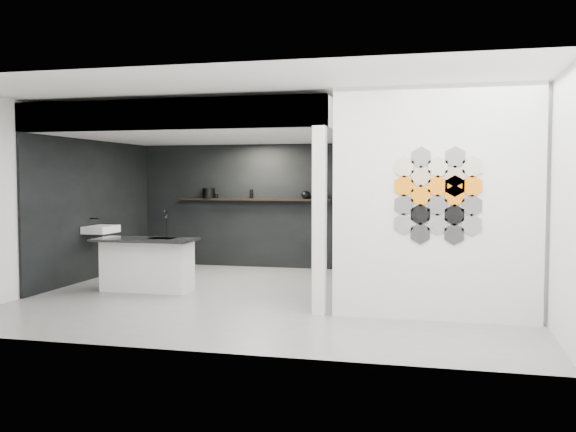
# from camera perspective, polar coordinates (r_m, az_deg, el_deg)

# --- Properties ---
(floor) EXTENTS (7.00, 6.00, 0.01)m
(floor) POSITION_cam_1_polar(r_m,az_deg,el_deg) (9.28, -1.05, -7.23)
(floor) COLOR slate
(partition_panel) EXTENTS (2.45, 0.15, 2.80)m
(partition_panel) POSITION_cam_1_polar(r_m,az_deg,el_deg) (7.83, 12.97, 1.07)
(partition_panel) COLOR silver
(partition_panel) RESTS_ON floor
(bay_clad_back) EXTENTS (4.40, 0.04, 2.35)m
(bay_clad_back) POSITION_cam_1_polar(r_m,az_deg,el_deg) (12.35, -3.38, 0.91)
(bay_clad_back) COLOR black
(bay_clad_back) RESTS_ON floor
(bay_clad_left) EXTENTS (0.04, 4.00, 2.35)m
(bay_clad_left) POSITION_cam_1_polar(r_m,az_deg,el_deg) (11.42, -16.81, 0.58)
(bay_clad_left) COLOR black
(bay_clad_left) RESTS_ON floor
(bulkhead) EXTENTS (4.40, 4.00, 0.40)m
(bulkhead) POSITION_cam_1_polar(r_m,az_deg,el_deg) (10.50, -6.59, 7.97)
(bulkhead) COLOR silver
(bulkhead) RESTS_ON corner_column
(corner_column) EXTENTS (0.16, 0.16, 2.35)m
(corner_column) POSITION_cam_1_polar(r_m,az_deg,el_deg) (7.98, 2.81, -0.43)
(corner_column) COLOR silver
(corner_column) RESTS_ON floor
(fascia_beam) EXTENTS (4.40, 0.16, 0.40)m
(fascia_beam) POSITION_cam_1_polar(r_m,az_deg,el_deg) (8.73, -11.02, 8.87)
(fascia_beam) COLOR silver
(fascia_beam) RESTS_ON corner_column
(wall_basin) EXTENTS (0.40, 0.60, 0.12)m
(wall_basin) POSITION_cam_1_polar(r_m,az_deg,el_deg) (11.15, -16.29, -1.15)
(wall_basin) COLOR silver
(wall_basin) RESTS_ON bay_clad_left
(display_shelf) EXTENTS (3.00, 0.15, 0.04)m
(display_shelf) POSITION_cam_1_polar(r_m,az_deg,el_deg) (12.21, -3.07, 1.47)
(display_shelf) COLOR black
(display_shelf) RESTS_ON bay_clad_back
(kitchen_island) EXTENTS (1.52, 0.67, 1.22)m
(kitchen_island) POSITION_cam_1_polar(r_m,az_deg,el_deg) (9.93, -12.41, -4.18)
(kitchen_island) COLOR silver
(kitchen_island) RESTS_ON floor
(stockpot) EXTENTS (0.26, 0.26, 0.19)m
(stockpot) POSITION_cam_1_polar(r_m,az_deg,el_deg) (12.50, -7.07, 2.03)
(stockpot) COLOR black
(stockpot) RESTS_ON display_shelf
(kettle) EXTENTS (0.21, 0.21, 0.15)m
(kettle) POSITION_cam_1_polar(r_m,az_deg,el_deg) (11.96, 1.59, 1.89)
(kettle) COLOR black
(kettle) RESTS_ON display_shelf
(glass_bowl) EXTENTS (0.17, 0.17, 0.09)m
(glass_bowl) POSITION_cam_1_polar(r_m,az_deg,el_deg) (11.89, 3.17, 1.74)
(glass_bowl) COLOR gray
(glass_bowl) RESTS_ON display_shelf
(glass_vase) EXTENTS (0.11, 0.11, 0.14)m
(glass_vase) POSITION_cam_1_polar(r_m,az_deg,el_deg) (11.89, 3.17, 1.86)
(glass_vase) COLOR gray
(glass_vase) RESTS_ON display_shelf
(bottle_dark) EXTENTS (0.08, 0.08, 0.17)m
(bottle_dark) POSITION_cam_1_polar(r_m,az_deg,el_deg) (12.22, -3.28, 1.97)
(bottle_dark) COLOR black
(bottle_dark) RESTS_ON display_shelf
(utensil_cup) EXTENTS (0.09, 0.09, 0.09)m
(utensil_cup) POSITION_cam_1_polar(r_m,az_deg,el_deg) (12.45, -6.41, 1.79)
(utensil_cup) COLOR black
(utensil_cup) RESTS_ON display_shelf
(hex_tile_cluster) EXTENTS (1.04, 0.02, 1.16)m
(hex_tile_cluster) POSITION_cam_1_polar(r_m,az_deg,el_deg) (7.74, 13.22, 1.81)
(hex_tile_cluster) COLOR silver
(hex_tile_cluster) RESTS_ON partition_panel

